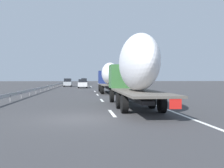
{
  "coord_description": "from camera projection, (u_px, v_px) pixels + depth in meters",
  "views": [
    {
      "loc": [
        -13.49,
        -0.23,
        2.01
      ],
      "look_at": [
        16.51,
        -3.27,
        1.36
      ],
      "focal_mm": 43.9,
      "sensor_mm": 36.0,
      "label": 1
    }
  ],
  "objects": [
    {
      "name": "ground_plane",
      "position": [
        83.0,
        88.0,
        53.22
      ],
      "size": [
        260.0,
        260.0,
        0.0
      ],
      "primitive_type": "plane",
      "color": "#38383A"
    },
    {
      "name": "lane_stripe_0",
      "position": [
        112.0,
        113.0,
        15.6
      ],
      "size": [
        3.2,
        0.2,
        0.01
      ],
      "primitive_type": "cube",
      "color": "white",
      "rests_on": "ground_plane"
    },
    {
      "name": "lane_stripe_1",
      "position": [
        102.0,
        100.0,
        24.68
      ],
      "size": [
        3.2,
        0.2,
        0.01
      ],
      "primitive_type": "cube",
      "color": "white",
      "rests_on": "ground_plane"
    },
    {
      "name": "lane_stripe_2",
      "position": [
        97.0,
        95.0,
        33.11
      ],
      "size": [
        3.2,
        0.2,
        0.01
      ],
      "primitive_type": "cube",
      "color": "white",
      "rests_on": "ground_plane"
    },
    {
      "name": "lane_stripe_3",
      "position": [
        95.0,
        91.0,
        41.19
      ],
      "size": [
        3.2,
        0.2,
        0.01
      ],
      "primitive_type": "cube",
      "color": "white",
      "rests_on": "ground_plane"
    },
    {
      "name": "lane_stripe_4",
      "position": [
        92.0,
        87.0,
        58.49
      ],
      "size": [
        3.2,
        0.2,
        0.01
      ],
      "primitive_type": "cube",
      "color": "white",
      "rests_on": "ground_plane"
    },
    {
      "name": "lane_stripe_5",
      "position": [
        91.0,
        86.0,
        66.81
      ],
      "size": [
        3.2,
        0.2,
        0.01
      ],
      "primitive_type": "cube",
      "color": "white",
      "rests_on": "ground_plane"
    },
    {
      "name": "lane_stripe_6",
      "position": [
        91.0,
        87.0,
        63.52
      ],
      "size": [
        3.2,
        0.2,
        0.01
      ],
      "primitive_type": "cube",
      "color": "white",
      "rests_on": "ground_plane"
    },
    {
      "name": "edge_line_right",
      "position": [
        109.0,
        87.0,
        58.75
      ],
      "size": [
        110.0,
        0.2,
        0.01
      ],
      "primitive_type": "cube",
      "color": "white",
      "rests_on": "ground_plane"
    },
    {
      "name": "truck_lead",
      "position": [
        109.0,
        76.0,
        37.34
      ],
      "size": [
        12.0,
        2.55,
        4.05
      ],
      "color": "navy",
      "rests_on": "ground_plane"
    },
    {
      "name": "truck_trailing",
      "position": [
        135.0,
        68.0,
        18.25
      ],
      "size": [
        13.3,
        2.55,
        4.78
      ],
      "color": "#387038",
      "rests_on": "ground_plane"
    },
    {
      "name": "car_silver_hatch",
      "position": [
        68.0,
        83.0,
        64.52
      ],
      "size": [
        4.17,
        1.82,
        1.93
      ],
      "color": "#ADB2B7",
      "rests_on": "ground_plane"
    },
    {
      "name": "car_black_suv",
      "position": [
        84.0,
        81.0,
        90.94
      ],
      "size": [
        4.65,
        1.85,
        1.93
      ],
      "color": "black",
      "rests_on": "ground_plane"
    },
    {
      "name": "car_white_van",
      "position": [
        83.0,
        83.0,
        55.89
      ],
      "size": [
        4.6,
        1.86,
        1.8
      ],
      "color": "white",
      "rests_on": "ground_plane"
    },
    {
      "name": "car_blue_sedan",
      "position": [
        83.0,
        81.0,
        105.94
      ],
      "size": [
        4.76,
        1.84,
        1.96
      ],
      "color": "#28479E",
      "rests_on": "ground_plane"
    },
    {
      "name": "road_sign",
      "position": [
        113.0,
        76.0,
        62.51
      ],
      "size": [
        0.1,
        0.9,
        3.49
      ],
      "color": "gray",
      "rests_on": "ground_plane"
    },
    {
      "name": "tree_0",
      "position": [
        123.0,
        68.0,
        67.58
      ],
      "size": [
        3.97,
        3.97,
        7.23
      ],
      "color": "#472D19",
      "rests_on": "ground_plane"
    },
    {
      "name": "tree_1",
      "position": [
        121.0,
        73.0,
        75.09
      ],
      "size": [
        3.33,
        3.33,
        5.34
      ],
      "color": "#472D19",
      "rests_on": "ground_plane"
    },
    {
      "name": "tree_2",
      "position": [
        128.0,
        70.0,
        58.55
      ],
      "size": [
        2.94,
        2.94,
        5.49
      ],
      "color": "#472D19",
      "rests_on": "ground_plane"
    },
    {
      "name": "guardrail_median",
      "position": [
        54.0,
        85.0,
        55.59
      ],
      "size": [
        94.0,
        0.1,
        0.76
      ],
      "color": "#9EA0A5",
      "rests_on": "ground_plane"
    }
  ]
}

